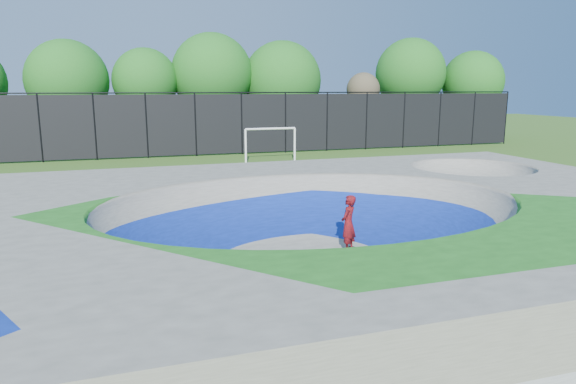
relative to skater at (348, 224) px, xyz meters
name	(u,v)px	position (x,y,z in m)	size (l,w,h in m)	color
ground	(313,256)	(-0.99, -0.01, -0.77)	(120.00, 120.00, 0.00)	#325918
skate_deck	(313,228)	(-0.99, -0.01, -0.02)	(22.00, 14.00, 1.50)	gray
skater	(348,224)	(0.00, 0.00, 0.00)	(0.56, 0.37, 1.55)	#B20E13
skateboard	(348,251)	(0.00, 0.00, -0.75)	(0.78, 0.22, 0.05)	black
soccer_goal	(271,138)	(2.71, 16.70, 0.64)	(3.09, 0.12, 2.04)	white
fence	(195,123)	(-0.99, 20.99, 1.32)	(48.09, 0.09, 4.04)	black
treeline	(175,78)	(-1.62, 26.12, 4.22)	(52.37, 7.02, 8.32)	#4D3226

